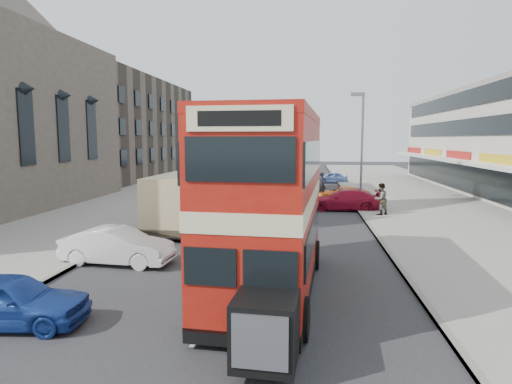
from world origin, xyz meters
The scene contains 18 objects.
ground centered at (0.00, 0.00, 0.00)m, with size 160.00×160.00×0.00m, color #28282B.
road_surface centered at (0.00, 20.00, 0.01)m, with size 12.00×90.00×0.01m, color #28282B.
pavement_right centered at (12.00, 20.00, 0.07)m, with size 12.00×90.00×0.15m, color gray.
pavement_left centered at (-12.00, 20.00, 0.07)m, with size 12.00×90.00×0.15m, color gray.
kerb_left centered at (-6.10, 20.00, 0.07)m, with size 0.20×90.00×0.16m, color gray.
kerb_right centered at (6.10, 20.00, 0.07)m, with size 0.20×90.00×0.16m, color gray.
brick_terrace centered at (-22.00, 38.00, 6.00)m, with size 14.00×28.00×12.00m, color #66594C.
street_lamp centered at (6.52, 18.00, 4.78)m, with size 1.00×0.20×8.12m.
bus_main centered at (1.48, -1.09, 2.87)m, with size 3.31×10.06×5.46m.
bus_second centered at (1.93, 24.77, 2.80)m, with size 2.66×9.66×5.32m.
coach centered at (-3.66, 10.02, 1.63)m, with size 3.06×10.53×2.77m.
car_left_near centered at (-5.02, -4.38, 0.69)m, with size 1.64×4.07×1.39m, color navy.
car_left_front centered at (-4.62, 1.35, 0.71)m, with size 1.51×4.33×1.43m, color white.
car_right_a centered at (5.19, 15.35, 0.72)m, with size 2.01×4.94×1.43m, color #A5102D.
car_right_b centered at (5.33, 19.19, 0.60)m, with size 2.00×4.34×1.21m, color #C55813.
car_right_c centered at (5.34, 33.73, 0.61)m, with size 1.44×3.58×1.22m, color #6389C7.
pedestrian_near centered at (7.20, 12.98, 1.15)m, with size 0.74×0.50×2.00m, color gray.
cyclist centered at (3.83, 19.60, 0.76)m, with size 0.81×1.92×2.25m.
Camera 1 is at (2.59, -14.42, 4.84)m, focal length 30.62 mm.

